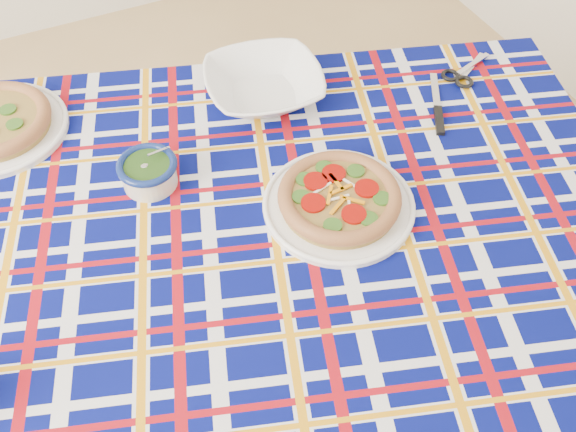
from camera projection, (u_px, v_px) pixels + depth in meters
name	position (u px, v px, depth m)	size (l,w,h in m)	color
dining_table	(242.00, 240.00, 1.27)	(1.73, 1.36, 0.71)	brown
tablecloth	(241.00, 233.00, 1.26)	(1.54, 0.98, 0.10)	#050B5B
main_focaccia_plate	(339.00, 198.00, 1.21)	(0.30, 0.30, 0.06)	olive
pesto_bowl	(148.00, 171.00, 1.25)	(0.12, 0.12, 0.07)	#18340E
serving_bowl	(264.00, 85.00, 1.42)	(0.26, 0.26, 0.06)	white
table_knife	(436.00, 92.00, 1.45)	(0.22, 0.02, 0.01)	silver
kitchen_scissors	(473.00, 65.00, 1.51)	(0.18, 0.08, 0.01)	silver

